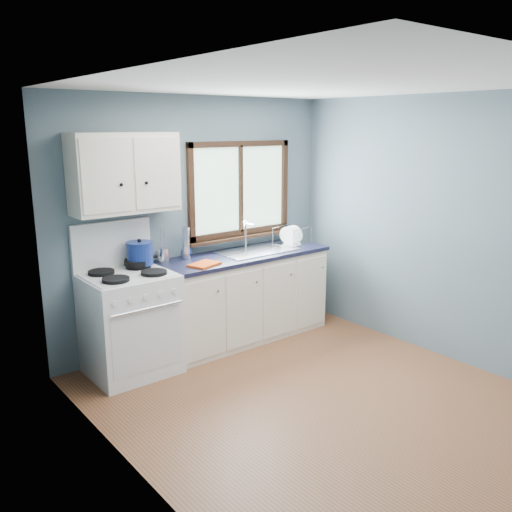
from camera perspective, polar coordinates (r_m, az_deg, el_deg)
floor at (r=4.65m, az=6.68°, el=-14.99°), size 3.20×3.60×0.02m
ceiling at (r=4.10m, az=7.69°, el=17.71°), size 3.20×3.60×0.02m
wall_back at (r=5.59m, az=-6.25°, el=3.63°), size 3.20×0.02×2.50m
wall_left at (r=3.28m, az=-12.97°, el=-3.72°), size 0.02×3.60×2.50m
wall_right at (r=5.45m, az=19.09°, el=2.71°), size 0.02×3.60×2.50m
gas_range at (r=5.05m, az=-13.12°, el=-6.62°), size 0.76×0.69×1.36m
base_cabinets at (r=5.73m, az=-1.31°, el=-4.70°), size 1.85×0.60×0.88m
countertop at (r=5.60m, az=-1.33°, el=0.07°), size 1.89×0.64×0.04m
sink at (r=5.72m, az=0.10°, el=-0.07°), size 0.84×0.46×0.44m
window at (r=5.82m, az=-1.64°, el=6.35°), size 1.36×0.10×1.03m
upper_cabinets at (r=4.95m, az=-13.66°, el=8.48°), size 0.95×0.35×0.70m
skillet at (r=5.10m, az=-12.29°, el=-0.61°), size 0.40×0.32×0.05m
stockpot at (r=5.08m, az=-12.12°, el=0.32°), size 0.30×0.30×0.24m
utensil_crock at (r=5.30m, az=-9.70°, el=0.13°), size 0.14×0.14×0.35m
thermos at (r=5.37m, az=-7.40°, el=1.34°), size 0.09×0.09×0.32m
soap_bottle at (r=5.49m, az=-7.04°, el=1.21°), size 0.12×0.12×0.24m
dish_towel at (r=5.14m, az=-5.45°, el=-0.88°), size 0.33×0.28×0.02m
dish_rack at (r=6.06m, az=3.77°, el=1.80°), size 0.45×0.39×0.20m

